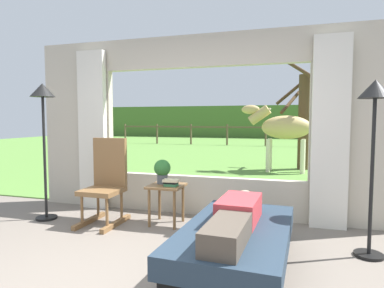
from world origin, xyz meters
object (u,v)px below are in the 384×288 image
rocking_chair (106,182)px  horse (283,128)px  floor_lamp_right (374,115)px  pasture_tree (305,117)px  side_table (166,192)px  recliner_sofa (236,248)px  floor_lamp_left (43,110)px  reclining_person (236,216)px  potted_plant (162,170)px  book_stack (171,182)px

rocking_chair → horse: 5.40m
floor_lamp_right → pasture_tree: size_ratio=0.58×
side_table → floor_lamp_right: floor_lamp_right is taller
recliner_sofa → floor_lamp_left: (-2.76, 0.82, 1.28)m
reclining_person → potted_plant: 1.68m
rocking_chair → book_stack: (0.88, 0.09, 0.02)m
side_table → horse: bearing=74.4°
reclining_person → horse: horse is taller
rocking_chair → side_table: bearing=11.2°
side_table → pasture_tree: (1.88, 5.43, 1.02)m
book_stack → horse: size_ratio=0.11×
side_table → pasture_tree: size_ratio=0.17×
recliner_sofa → side_table: side_table is taller
recliner_sofa → book_stack: 1.47m
floor_lamp_right → recliner_sofa: bearing=-149.6°
floor_lamp_left → horse: (3.00, 5.04, -0.34)m
side_table → recliner_sofa: bearing=-44.9°
rocking_chair → floor_lamp_right: floor_lamp_right is taller
pasture_tree → horse: bearing=-129.7°
floor_lamp_right → book_stack: bearing=172.1°
potted_plant → book_stack: bearing=-36.6°
potted_plant → floor_lamp_right: (2.39, -0.43, 0.71)m
side_table → potted_plant: bearing=143.1°
rocking_chair → floor_lamp_left: 1.29m
recliner_sofa → reclining_person: reclining_person is taller
recliner_sofa → floor_lamp_left: floor_lamp_left is taller
horse → pasture_tree: (0.55, 0.66, 0.29)m
recliner_sofa → book_stack: book_stack is taller
potted_plant → book_stack: (0.17, -0.12, -0.14)m
floor_lamp_left → horse: floor_lamp_left is taller
recliner_sofa → side_table: 1.55m
side_table → potted_plant: size_ratio=1.63×
floor_lamp_left → floor_lamp_right: size_ratio=1.06×
floor_lamp_right → horse: same height
side_table → book_stack: 0.18m
rocking_chair → horse: bearing=67.0°
potted_plant → recliner_sofa: bearing=-44.4°
book_stack → floor_lamp_left: floor_lamp_left is taller
reclining_person → recliner_sofa: bearing=92.7°
reclining_person → floor_lamp_right: floor_lamp_right is taller
potted_plant → floor_lamp_right: floor_lamp_right is taller
pasture_tree → recliner_sofa: bearing=-96.9°
horse → reclining_person: bearing=-177.4°
recliner_sofa → pasture_tree: (0.79, 6.52, 1.23)m
reclining_person → book_stack: size_ratio=6.93×
recliner_sofa → horse: horse is taller
rocking_chair → horse: horse is taller
rocking_chair → potted_plant: size_ratio=3.50×
recliner_sofa → potted_plant: (-1.17, 1.15, 0.48)m
reclining_person → side_table: 1.58m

